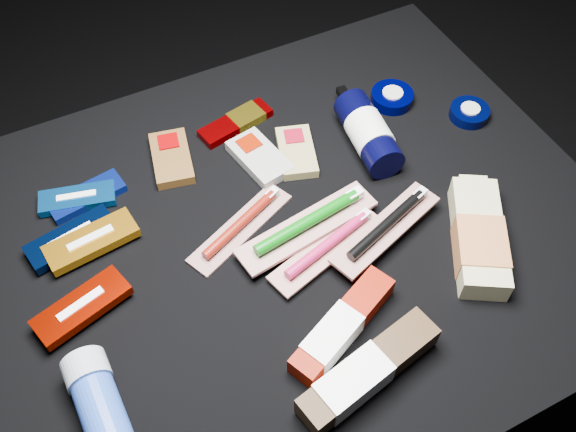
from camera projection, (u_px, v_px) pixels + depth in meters
name	position (u px, v px, depth m)	size (l,w,h in m)	color
ground	(284.00, 347.00, 1.28)	(3.00, 3.00, 0.00)	black
cloth_table	(283.00, 298.00, 1.12)	(0.98, 0.78, 0.40)	black
luna_bar_0	(87.00, 196.00, 0.99)	(0.12, 0.06, 0.02)	navy
luna_bar_1	(77.00, 198.00, 0.99)	(0.12, 0.07, 0.02)	#0A4D96
luna_bar_2	(72.00, 238.00, 0.94)	(0.14, 0.07, 0.02)	black
luna_bar_3	(92.00, 241.00, 0.93)	(0.14, 0.07, 0.02)	orange
luna_bar_4	(82.00, 307.00, 0.87)	(0.14, 0.08, 0.02)	#7F0D00
clif_bar_0	(171.00, 156.00, 1.04)	(0.08, 0.12, 0.02)	brown
clif_bar_1	(258.00, 156.00, 1.04)	(0.08, 0.12, 0.02)	#9D9D97
clif_bar_2	(296.00, 150.00, 1.05)	(0.09, 0.12, 0.02)	#A09056
power_bar	(239.00, 121.00, 1.09)	(0.14, 0.07, 0.02)	#6B0002
lotion_bottle	(368.00, 133.00, 1.04)	(0.08, 0.20, 0.06)	black
cream_tin_upper	(392.00, 97.00, 1.12)	(0.07, 0.07, 0.02)	black
cream_tin_lower	(469.00, 113.00, 1.10)	(0.07, 0.07, 0.02)	black
bodywash_bottle	(479.00, 239.00, 0.93)	(0.15, 0.20, 0.04)	#C8BE89
deodorant_stick	(99.00, 404.00, 0.78)	(0.06, 0.14, 0.06)	#2447A4
toothbrush_pack_0	(241.00, 225.00, 0.96)	(0.19, 0.12, 0.02)	#ABA3A0
toothbrush_pack_1	(328.00, 246.00, 0.93)	(0.20, 0.10, 0.02)	silver
toothbrush_pack_2	(309.00, 224.00, 0.94)	(0.23, 0.08, 0.03)	silver
toothbrush_pack_3	(387.00, 226.00, 0.93)	(0.20, 0.11, 0.02)	#B5ADA9
toothpaste_carton_red	(339.00, 329.00, 0.85)	(0.18, 0.11, 0.04)	#7E0F00
toothpaste_carton_green	(363.00, 375.00, 0.80)	(0.21, 0.09, 0.04)	#342210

